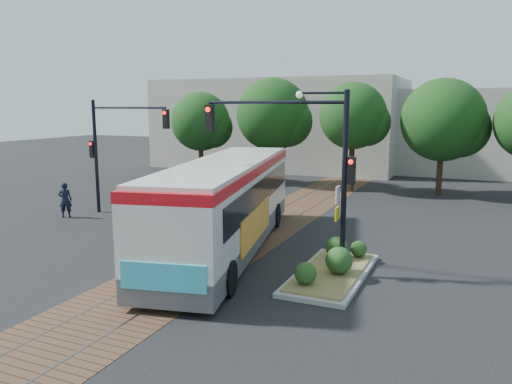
# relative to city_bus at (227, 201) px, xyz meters

# --- Properties ---
(ground) EXTENTS (120.00, 120.00, 0.00)m
(ground) POSITION_rel_city_bus_xyz_m (-0.09, -0.48, -1.99)
(ground) COLOR black
(ground) RESTS_ON ground
(trackbed) EXTENTS (3.60, 40.00, 0.02)m
(trackbed) POSITION_rel_city_bus_xyz_m (-0.09, 3.52, -1.99)
(trackbed) COLOR #513525
(trackbed) RESTS_ON ground
(tree_row) EXTENTS (26.40, 5.60, 7.67)m
(tree_row) POSITION_rel_city_bus_xyz_m (1.12, 15.94, 2.86)
(tree_row) COLOR #382314
(tree_row) RESTS_ON ground
(warehouses) EXTENTS (40.00, 13.00, 8.00)m
(warehouses) POSITION_rel_city_bus_xyz_m (-0.62, 28.27, 1.82)
(warehouses) COLOR #ADA899
(warehouses) RESTS_ON ground
(city_bus) EXTENTS (5.62, 13.64, 3.58)m
(city_bus) POSITION_rel_city_bus_xyz_m (0.00, 0.00, 0.00)
(city_bus) COLOR #4D4D50
(city_bus) RESTS_ON ground
(traffic_island) EXTENTS (2.20, 5.20, 1.13)m
(traffic_island) POSITION_rel_city_bus_xyz_m (4.73, -1.38, -1.66)
(traffic_island) COLOR gray
(traffic_island) RESTS_ON ground
(signal_pole_main) EXTENTS (5.49, 0.46, 6.00)m
(signal_pole_main) POSITION_rel_city_bus_xyz_m (3.77, -1.29, 2.16)
(signal_pole_main) COLOR black
(signal_pole_main) RESTS_ON ground
(signal_pole_left) EXTENTS (4.99, 0.34, 6.00)m
(signal_pole_left) POSITION_rel_city_bus_xyz_m (-8.46, 3.52, 1.87)
(signal_pole_left) COLOR black
(signal_pole_left) RESTS_ON ground
(officer) EXTENTS (0.80, 0.73, 1.82)m
(officer) POSITION_rel_city_bus_xyz_m (-10.26, 1.82, -1.08)
(officer) COLOR black
(officer) RESTS_ON ground
(parked_car) EXTENTS (4.82, 3.34, 1.30)m
(parked_car) POSITION_rel_city_bus_xyz_m (-7.25, 11.90, -1.34)
(parked_car) COLOR black
(parked_car) RESTS_ON ground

